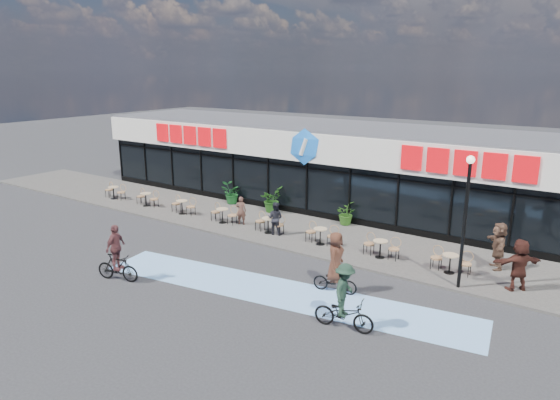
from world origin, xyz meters
name	(u,v)px	position (x,y,z in m)	size (l,w,h in m)	color
ground	(220,256)	(0.00, 0.00, 0.00)	(120.00, 120.00, 0.00)	#28282B
sidewalk	(280,228)	(0.00, 4.50, 0.05)	(44.00, 5.00, 0.10)	#54514B
bike_lane	(278,292)	(4.00, -1.50, 0.01)	(14.00, 2.20, 0.01)	#79AEE5
building	(334,165)	(0.00, 9.93, 2.34)	(30.60, 6.57, 4.75)	black
lamp_post	(466,210)	(9.21, 2.30, 2.96)	(0.28, 0.28, 4.76)	black
bistro_set_0	(115,191)	(-11.31, 3.50, 0.56)	(1.54, 0.62, 0.90)	tan
bistro_set_1	(147,198)	(-8.47, 3.50, 0.56)	(1.54, 0.62, 0.90)	tan
bistro_set_2	(183,205)	(-5.63, 3.50, 0.56)	(1.54, 0.62, 0.90)	tan
bistro_set_3	(224,214)	(-2.79, 3.50, 0.56)	(1.54, 0.62, 0.90)	tan
bistro_set_4	(269,223)	(0.05, 3.50, 0.56)	(1.54, 0.62, 0.90)	tan
bistro_set_5	(321,234)	(2.89, 3.50, 0.56)	(1.54, 0.62, 0.90)	tan
bistro_set_6	(381,246)	(5.73, 3.50, 0.56)	(1.54, 0.62, 0.90)	tan
bistro_set_7	(451,261)	(8.57, 3.50, 0.56)	(1.54, 0.62, 0.90)	tan
potted_plant_left	(231,193)	(-4.77, 6.47, 0.72)	(1.12, 0.97, 1.24)	#154A1C
potted_plant_mid	(271,199)	(-1.92, 6.46, 0.79)	(1.24, 1.07, 1.38)	#1E4A15
potted_plant_right	(345,213)	(2.45, 6.66, 0.68)	(1.05, 0.91, 1.17)	#2B5A19
patron_left	(241,210)	(-1.85, 3.75, 0.82)	(0.52, 0.34, 1.43)	#51332A
patron_right	(275,218)	(0.43, 3.45, 0.88)	(0.76, 0.59, 1.56)	black
pedestrian_a	(498,246)	(9.96, 4.91, 1.04)	(1.74, 0.55, 1.87)	brown
pedestrian_c	(519,265)	(10.97, 3.23, 1.04)	(1.75, 0.56, 1.89)	#401D17
cyclist_a	(344,303)	(7.09, -2.51, 0.87)	(1.96, 1.15, 2.12)	black
cyclist_b	(335,268)	(5.65, -0.38, 0.92)	(1.68, 0.96, 2.24)	black
cyclist_c	(117,258)	(-1.51, -4.05, 0.89)	(1.79, 1.09, 2.18)	black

